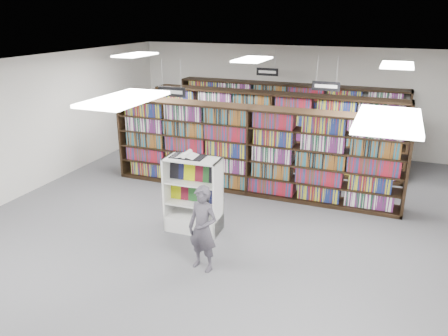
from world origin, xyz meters
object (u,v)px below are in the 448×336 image
(open_book, at_px, (187,155))
(shopper, at_px, (203,229))
(endcap_display, at_px, (194,206))
(bookshelf_row_near, at_px, (250,151))

(open_book, relative_size, shopper, 0.45)
(endcap_display, distance_m, open_book, 1.05)
(bookshelf_row_near, distance_m, endcap_display, 2.36)
(endcap_display, relative_size, shopper, 1.01)
(bookshelf_row_near, height_order, shopper, bookshelf_row_near)
(bookshelf_row_near, distance_m, open_book, 2.37)
(bookshelf_row_near, bearing_deg, endcap_display, -100.60)
(bookshelf_row_near, height_order, open_book, bookshelf_row_near)
(bookshelf_row_near, relative_size, shopper, 4.68)
(bookshelf_row_near, xyz_separation_m, endcap_display, (-0.42, -2.26, -0.54))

